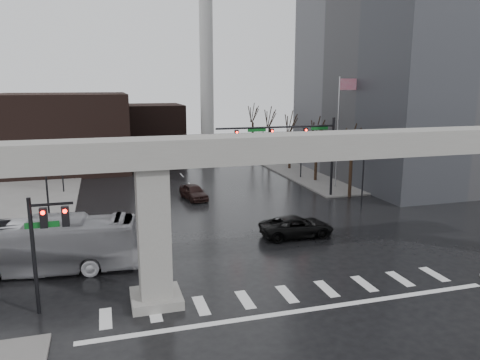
{
  "coord_description": "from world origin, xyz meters",
  "views": [
    {
      "loc": [
        -9.2,
        -23.15,
        11.4
      ],
      "look_at": [
        0.1,
        8.49,
        4.5
      ],
      "focal_mm": 35.0,
      "sensor_mm": 36.0,
      "label": 1
    }
  ],
  "objects_px": {
    "pickup_truck": "(297,226)",
    "far_car": "(194,192)",
    "signal_mast_arm": "(298,141)",
    "city_bus": "(37,246)"
  },
  "relations": [
    {
      "from": "signal_mast_arm",
      "to": "pickup_truck",
      "type": "height_order",
      "value": "signal_mast_arm"
    },
    {
      "from": "signal_mast_arm",
      "to": "city_bus",
      "type": "distance_m",
      "value": 26.08
    },
    {
      "from": "city_bus",
      "to": "signal_mast_arm",
      "type": "bearing_deg",
      "value": -53.85
    },
    {
      "from": "city_bus",
      "to": "pickup_truck",
      "type": "bearing_deg",
      "value": -77.44
    },
    {
      "from": "far_car",
      "to": "city_bus",
      "type": "bearing_deg",
      "value": -139.56
    },
    {
      "from": "pickup_truck",
      "to": "far_car",
      "type": "relative_size",
      "value": 1.25
    },
    {
      "from": "far_car",
      "to": "pickup_truck",
      "type": "bearing_deg",
      "value": -78.57
    },
    {
      "from": "signal_mast_arm",
      "to": "far_car",
      "type": "height_order",
      "value": "signal_mast_arm"
    },
    {
      "from": "pickup_truck",
      "to": "far_car",
      "type": "distance_m",
      "value": 14.42
    },
    {
      "from": "signal_mast_arm",
      "to": "city_bus",
      "type": "bearing_deg",
      "value": -150.51
    }
  ]
}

